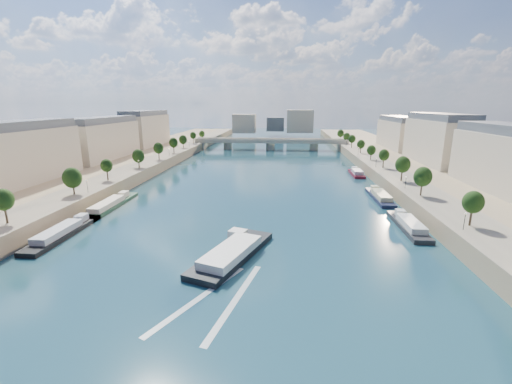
# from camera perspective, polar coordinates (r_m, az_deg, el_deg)

# --- Properties ---
(ground) EXTENTS (700.00, 700.00, 0.00)m
(ground) POSITION_cam_1_polar(r_m,az_deg,el_deg) (137.25, 0.04, 0.52)
(ground) COLOR #0B2931
(ground) RESTS_ON ground
(quay_left) EXTENTS (44.00, 520.00, 5.00)m
(quay_left) POSITION_cam_1_polar(r_m,az_deg,el_deg) (159.74, -26.66, 1.88)
(quay_left) COLOR #9E8460
(quay_left) RESTS_ON ground
(quay_right) EXTENTS (44.00, 520.00, 5.00)m
(quay_right) POSITION_cam_1_polar(r_m,az_deg,el_deg) (149.02, 28.82, 0.80)
(quay_right) COLOR #9E8460
(quay_right) RESTS_ON ground
(pave_left) EXTENTS (14.00, 520.00, 0.10)m
(pave_left) POSITION_cam_1_polar(r_m,az_deg,el_deg) (151.94, -21.93, 2.78)
(pave_left) COLOR gray
(pave_left) RESTS_ON quay_left
(pave_right) EXTENTS (14.00, 520.00, 0.10)m
(pave_right) POSITION_cam_1_polar(r_m,az_deg,el_deg) (143.06, 23.44, 1.96)
(pave_right) COLOR gray
(pave_right) RESTS_ON quay_right
(trees_left) EXTENTS (4.80, 268.80, 8.26)m
(trees_left) POSITION_cam_1_polar(r_m,az_deg,el_deg) (151.90, -21.12, 4.94)
(trees_left) COLOR #382B1E
(trees_left) RESTS_ON ground
(trees_right) EXTENTS (4.80, 268.80, 8.26)m
(trees_right) POSITION_cam_1_polar(r_m,az_deg,el_deg) (150.87, 21.77, 4.82)
(trees_right) COLOR #382B1E
(trees_right) RESTS_ON ground
(lamps_left) EXTENTS (0.36, 200.36, 4.28)m
(lamps_left) POSITION_cam_1_polar(r_m,az_deg,el_deg) (140.67, -22.20, 3.02)
(lamps_left) COLOR black
(lamps_left) RESTS_ON ground
(lamps_right) EXTENTS (0.36, 200.36, 4.28)m
(lamps_right) POSITION_cam_1_polar(r_m,az_deg,el_deg) (145.88, 21.28, 3.49)
(lamps_right) COLOR black
(lamps_right) RESTS_ON ground
(buildings_left) EXTENTS (16.00, 226.00, 23.20)m
(buildings_left) POSITION_cam_1_polar(r_m,az_deg,el_deg) (174.70, -28.82, 7.24)
(buildings_left) COLOR #C6B298
(buildings_left) RESTS_ON ground
(buildings_right) EXTENTS (16.00, 226.00, 23.20)m
(buildings_right) POSITION_cam_1_polar(r_m,az_deg,el_deg) (163.13, 31.97, 6.44)
(buildings_right) COLOR #C6B298
(buildings_right) RESTS_ON ground
(skyline) EXTENTS (79.00, 42.00, 22.00)m
(skyline) POSITION_cam_1_polar(r_m,az_deg,el_deg) (352.77, 3.71, 11.49)
(skyline) COLOR #C6B298
(skyline) RESTS_ON ground
(bridge) EXTENTS (112.00, 12.00, 8.15)m
(bridge) POSITION_cam_1_polar(r_m,az_deg,el_deg) (255.82, 2.41, 8.21)
(bridge) COLOR #C1B79E
(bridge) RESTS_ON ground
(tour_barge) EXTENTS (16.74, 28.70, 3.77)m
(tour_barge) POSITION_cam_1_polar(r_m,az_deg,el_deg) (77.29, -3.96, -10.13)
(tour_barge) COLOR black
(tour_barge) RESTS_ON ground
(wake) EXTENTS (16.21, 25.63, 0.04)m
(wake) POSITION_cam_1_polar(r_m,az_deg,el_deg) (63.36, -6.35, -17.21)
(wake) COLOR silver
(wake) RESTS_ON ground
(moored_barges_left) EXTENTS (5.00, 121.94, 3.60)m
(moored_barges_left) POSITION_cam_1_polar(r_m,az_deg,el_deg) (89.39, -35.75, -9.62)
(moored_barges_left) COLOR #1A213A
(moored_barges_left) RESTS_ON ground
(moored_barges_right) EXTENTS (5.00, 164.33, 3.60)m
(moored_barges_right) POSITION_cam_1_polar(r_m,az_deg,el_deg) (105.77, 23.55, -4.57)
(moored_barges_right) COLOR black
(moored_barges_right) RESTS_ON ground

